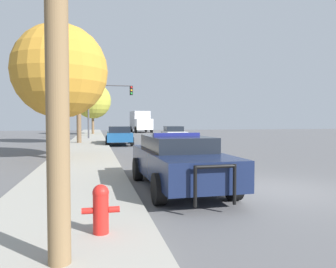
% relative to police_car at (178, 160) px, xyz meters
% --- Properties ---
extents(ground_plane, '(110.00, 110.00, 0.00)m').
position_rel_police_car_xyz_m(ground_plane, '(2.36, -0.75, -0.77)').
color(ground_plane, '#565659').
extents(sidewalk_left, '(3.00, 110.00, 0.13)m').
position_rel_police_car_xyz_m(sidewalk_left, '(-2.74, -0.75, -0.71)').
color(sidewalk_left, '#99968C').
rests_on(sidewalk_left, ground_plane).
extents(police_car, '(2.09, 5.07, 1.50)m').
position_rel_police_car_xyz_m(police_car, '(0.00, 0.00, 0.00)').
color(police_car, '#141E3D').
rests_on(police_car, ground_plane).
extents(fire_hydrant, '(0.56, 0.25, 0.75)m').
position_rel_police_car_xyz_m(fire_hydrant, '(-2.12, -3.52, -0.24)').
color(fire_hydrant, red).
rests_on(fire_hydrant, sidewalk_left).
extents(traffic_light, '(4.36, 0.35, 5.27)m').
position_rel_police_car_xyz_m(traffic_light, '(-1.06, 23.89, 3.12)').
color(traffic_light, '#424247').
rests_on(traffic_light, sidewalk_left).
extents(car_background_midblock, '(2.13, 4.55, 1.40)m').
position_rel_police_car_xyz_m(car_background_midblock, '(-0.41, 16.28, -0.03)').
color(car_background_midblock, navy).
rests_on(car_background_midblock, ground_plane).
extents(car_background_oncoming, '(2.18, 4.24, 1.33)m').
position_rel_police_car_xyz_m(car_background_oncoming, '(4.73, 20.05, -0.07)').
color(car_background_oncoming, silver).
rests_on(car_background_oncoming, ground_plane).
extents(box_truck, '(2.95, 6.68, 3.28)m').
position_rel_police_car_xyz_m(box_truck, '(4.78, 42.32, 0.96)').
color(box_truck, silver).
rests_on(box_truck, ground_plane).
extents(tree_sidewalk_mid, '(4.24, 4.24, 7.27)m').
position_rel_police_car_xyz_m(tree_sidewalk_mid, '(-3.38, 17.52, 4.49)').
color(tree_sidewalk_mid, brown).
rests_on(tree_sidewalk_mid, sidewalk_left).
extents(tree_sidewalk_far, '(4.63, 4.63, 6.59)m').
position_rel_police_car_xyz_m(tree_sidewalk_far, '(-2.43, 34.60, 3.62)').
color(tree_sidewalk_far, brown).
rests_on(tree_sidewalk_far, sidewalk_left).
extents(tree_sidewalk_near, '(4.44, 4.44, 6.26)m').
position_rel_police_car_xyz_m(tree_sidewalk_near, '(-3.77, 7.77, 3.39)').
color(tree_sidewalk_near, brown).
rests_on(tree_sidewalk_near, sidewalk_left).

